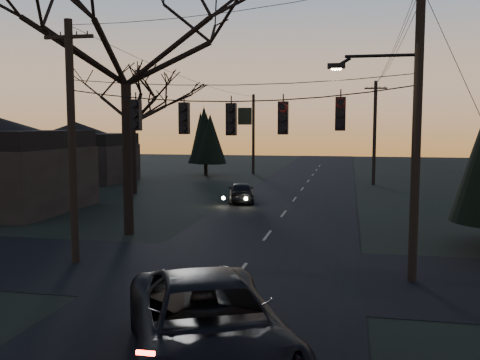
% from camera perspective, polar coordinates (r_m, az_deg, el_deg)
% --- Properties ---
extents(main_road, '(8.00, 120.00, 0.02)m').
position_cam_1_polar(main_road, '(27.76, 4.17, -4.29)').
color(main_road, black).
rests_on(main_road, ground).
extents(cross_road, '(60.00, 7.00, 0.02)m').
position_cam_1_polar(cross_road, '(18.13, 0.03, -9.75)').
color(cross_road, black).
rests_on(cross_road, ground).
extents(utility_pole_right, '(5.00, 0.30, 10.00)m').
position_cam_1_polar(utility_pole_right, '(17.90, 17.84, -10.27)').
color(utility_pole_right, black).
rests_on(utility_pole_right, ground).
extents(utility_pole_left, '(1.80, 0.30, 8.50)m').
position_cam_1_polar(utility_pole_left, '(20.16, -17.11, -8.43)').
color(utility_pole_left, black).
rests_on(utility_pole_left, ground).
extents(utility_pole_far_r, '(1.80, 0.30, 8.50)m').
position_cam_1_polar(utility_pole_far_r, '(45.42, 14.03, -0.52)').
color(utility_pole_far_r, black).
rests_on(utility_pole_far_r, ground).
extents(utility_pole_far_l, '(0.30, 0.30, 8.00)m').
position_cam_1_polar(utility_pole_far_l, '(54.17, 1.43, 0.65)').
color(utility_pole_far_l, black).
rests_on(utility_pole_far_l, ground).
extents(span_signal_assembly, '(11.50, 0.44, 1.68)m').
position_cam_1_polar(span_signal_assembly, '(17.52, -0.75, 6.77)').
color(span_signal_assembly, black).
rests_on(span_signal_assembly, ground).
extents(bare_tree_left, '(10.23, 10.23, 13.34)m').
position_cam_1_polar(bare_tree_left, '(24.61, -12.21, 16.12)').
color(bare_tree_left, black).
rests_on(bare_tree_left, ground).
extents(bare_tree_dist, '(6.99, 6.99, 10.14)m').
position_cam_1_polar(bare_tree_dist, '(39.00, -11.45, 8.94)').
color(bare_tree_dist, black).
rests_on(bare_tree_dist, ground).
extents(evergreen_dist, '(3.32, 3.32, 6.06)m').
position_cam_1_polar(evergreen_dist, '(52.87, -3.69, 4.44)').
color(evergreen_dist, black).
rests_on(evergreen_dist, ground).
extents(house_left_far, '(9.00, 7.00, 5.20)m').
position_cam_1_polar(house_left_far, '(49.15, -17.03, 2.91)').
color(house_left_far, black).
rests_on(house_left_far, ground).
extents(suv_near, '(5.34, 7.06, 1.78)m').
position_cam_1_polar(suv_near, '(11.07, -3.43, -15.29)').
color(suv_near, black).
rests_on(suv_near, ground).
extents(sedan_oncoming_a, '(2.39, 4.15, 1.33)m').
position_cam_1_polar(sedan_oncoming_a, '(33.98, 0.12, -1.30)').
color(sedan_oncoming_a, black).
rests_on(sedan_oncoming_a, ground).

